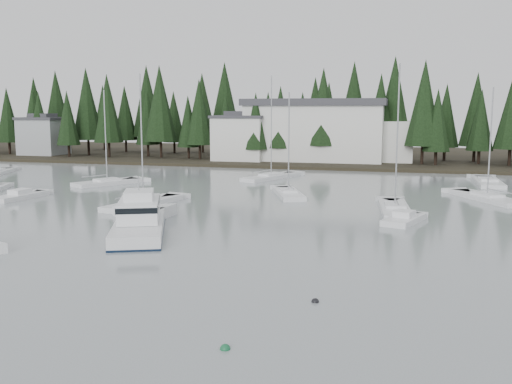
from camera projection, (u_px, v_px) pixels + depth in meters
ground at (110, 352)px, 22.72m from camera, size 260.00×260.00×0.00m
far_shore_land at (351, 157)px, 115.46m from camera, size 240.00×54.00×1.00m
conifer_treeline at (345, 162)px, 104.94m from camera, size 200.00×22.00×20.00m
house_west at (240, 137)px, 102.18m from camera, size 9.54×7.42×8.75m
house_far_west at (43, 135)px, 114.85m from camera, size 8.48×7.42×8.25m
harbor_inn at (326, 131)px, 101.37m from camera, size 29.50×11.50×10.90m
cabin_cruiser_center at (139, 223)px, 44.45m from camera, size 7.98×12.37×5.10m
sailboat_2 at (395, 210)px, 53.96m from camera, size 3.61×10.14×14.29m
sailboat_3 at (487, 200)px, 60.63m from camera, size 7.22×10.17×12.41m
sailboat_4 at (271, 178)px, 79.45m from camera, size 6.46×11.07×14.69m
sailboat_5 at (107, 184)px, 73.29m from camera, size 6.84×9.07×12.56m
sailboat_7 at (144, 205)px, 57.21m from camera, size 4.79×10.54×13.57m
sailboat_8 at (488, 183)px, 73.81m from camera, size 3.10×10.44×12.50m
sailboat_9 at (288, 195)px, 63.67m from camera, size 5.45×9.10×11.98m
runabout_0 at (20, 197)px, 61.70m from camera, size 2.94×6.90×1.42m
runabout_1 at (404, 221)px, 48.66m from camera, size 3.87×5.95×1.42m
mooring_buoy_green at (225, 349)px, 22.96m from camera, size 0.43×0.43×0.43m
mooring_buoy_dark at (315, 302)px, 28.57m from camera, size 0.40×0.40×0.40m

